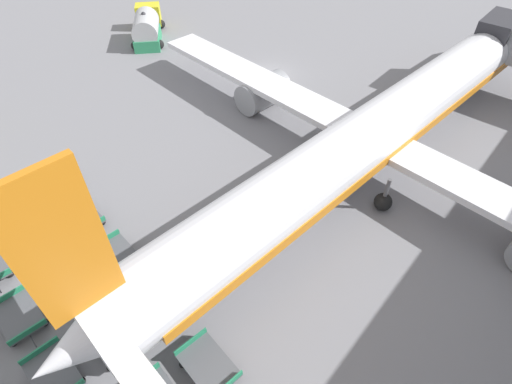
# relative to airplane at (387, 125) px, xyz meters

# --- Properties ---
(ground_plane) EXTENTS (500.00, 500.00, 0.00)m
(ground_plane) POSITION_rel_airplane_xyz_m (-13.66, 4.67, -3.06)
(ground_plane) COLOR gray
(airplane) EXTENTS (41.76, 46.38, 11.20)m
(airplane) POSITION_rel_airplane_xyz_m (0.00, 0.00, 0.00)
(airplane) COLOR white
(airplane) RESTS_ON ground_plane
(fuel_tanker_secondary) EXTENTS (7.18, 6.68, 3.21)m
(fuel_tanker_secondary) POSITION_rel_airplane_xyz_m (-27.84, 2.01, -1.73)
(fuel_tanker_secondary) COLOR yellow
(fuel_tanker_secondary) RESTS_ON ground_plane
(baggage_dolly_row_mid_a_col_c) EXTENTS (3.38, 1.99, 0.92)m
(baggage_dolly_row_mid_a_col_c) POSITION_rel_airplane_xyz_m (-6.87, -21.89, -2.58)
(baggage_dolly_row_mid_a_col_c) COLOR #515459
(baggage_dolly_row_mid_a_col_c) RESTS_ON ground_plane
(baggage_dolly_row_mid_a_col_d) EXTENTS (3.37, 1.98, 0.92)m
(baggage_dolly_row_mid_a_col_d) POSITION_rel_airplane_xyz_m (-3.15, -22.22, -2.58)
(baggage_dolly_row_mid_a_col_d) COLOR #515459
(baggage_dolly_row_mid_a_col_d) RESTS_ON ground_plane
(baggage_dolly_row_mid_b_col_a) EXTENTS (3.37, 1.98, 0.92)m
(baggage_dolly_row_mid_b_col_a) POSITION_rel_airplane_xyz_m (-14.38, -18.61, -2.58)
(baggage_dolly_row_mid_b_col_a) COLOR #515459
(baggage_dolly_row_mid_b_col_a) RESTS_ON ground_plane
(baggage_dolly_row_mid_b_col_b) EXTENTS (3.37, 1.99, 0.92)m
(baggage_dolly_row_mid_b_col_b) POSITION_rel_airplane_xyz_m (-10.66, -18.90, -2.58)
(baggage_dolly_row_mid_b_col_b) COLOR #515459
(baggage_dolly_row_mid_b_col_b) RESTS_ON ground_plane
(baggage_dolly_row_mid_b_col_c) EXTENTS (3.39, 2.03, 0.92)m
(baggage_dolly_row_mid_b_col_c) POSITION_rel_airplane_xyz_m (-6.56, -19.38, -2.58)
(baggage_dolly_row_mid_b_col_c) COLOR #515459
(baggage_dolly_row_mid_b_col_c) RESTS_ON ground_plane
(baggage_dolly_row_mid_b_col_d) EXTENTS (3.36, 1.95, 0.92)m
(baggage_dolly_row_mid_b_col_d) POSITION_rel_airplane_xyz_m (-2.61, -19.62, -2.58)
(baggage_dolly_row_mid_b_col_d) COLOR #515459
(baggage_dolly_row_mid_b_col_d) RESTS_ON ground_plane
(baggage_dolly_row_far_col_a) EXTENTS (3.40, 2.06, 0.92)m
(baggage_dolly_row_far_col_a) POSITION_rel_airplane_xyz_m (-14.15, -16.08, -2.58)
(baggage_dolly_row_far_col_a) COLOR #515459
(baggage_dolly_row_far_col_a) RESTS_ON ground_plane
(baggage_dolly_row_far_col_b) EXTENTS (3.36, 1.93, 0.92)m
(baggage_dolly_row_far_col_b) POSITION_rel_airplane_xyz_m (-10.28, -16.50, -2.58)
(baggage_dolly_row_far_col_b) COLOR #515459
(baggage_dolly_row_far_col_b) RESTS_ON ground_plane
(baggage_dolly_row_far_col_c) EXTENTS (3.37, 1.97, 0.92)m
(baggage_dolly_row_far_col_c) POSITION_rel_airplane_xyz_m (-6.34, -16.76, -2.58)
(baggage_dolly_row_far_col_c) COLOR #515459
(baggage_dolly_row_far_col_c) RESTS_ON ground_plane
(baggage_dolly_row_far_col_d) EXTENTS (3.38, 2.00, 0.92)m
(baggage_dolly_row_far_col_d) POSITION_rel_airplane_xyz_m (-2.63, -17.27, -2.58)
(baggage_dolly_row_far_col_d) COLOR #515459
(baggage_dolly_row_far_col_d) RESTS_ON ground_plane
(baggage_dolly_row_far_col_e) EXTENTS (3.39, 2.03, 0.92)m
(baggage_dolly_row_far_col_e) POSITION_rel_airplane_xyz_m (1.52, -17.63, -2.58)
(baggage_dolly_row_far_col_e) COLOR #515459
(baggage_dolly_row_far_col_e) RESTS_ON ground_plane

